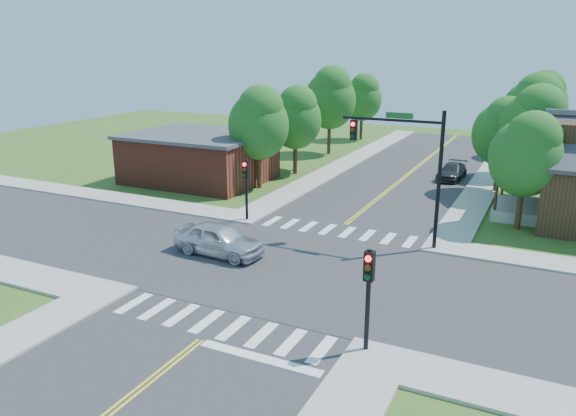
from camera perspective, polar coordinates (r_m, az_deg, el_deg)
The scene contains 25 objects.
ground at distance 26.87m, azimuth 0.24°, elevation -6.23°, with size 100.00×100.00×0.00m, color #315A1C.
road_ns at distance 26.87m, azimuth 0.24°, elevation -6.19°, with size 10.00×90.00×0.04m, color #2D2D30.
road_ew at distance 26.86m, azimuth 0.24°, elevation -6.18°, with size 90.00×10.00×0.04m, color #2D2D30.
intersection_patch at distance 26.87m, azimuth 0.24°, elevation -6.23°, with size 10.20×10.20×0.06m, color #2D2D30.
sidewalk_nw at distance 47.63m, azimuth -8.72°, elevation 3.74°, with size 40.00×40.00×0.14m.
crosswalk_north at distance 32.20m, azimuth 5.03°, elevation -2.31°, with size 8.85×2.00×0.01m.
crosswalk_south at distance 21.96m, azimuth -6.93°, elevation -11.67°, with size 8.85×2.00×0.01m.
centerline at distance 26.86m, azimuth 0.24°, elevation -6.14°, with size 0.30×90.00×0.01m.
stop_bar at distance 19.81m, azimuth -2.87°, elevation -15.06°, with size 4.60×0.45×0.09m, color white.
signal_mast_ne at distance 29.30m, azimuth 12.02°, elevation 5.24°, with size 5.30×0.42×7.20m.
signal_pole_se at distance 19.12m, azimuth 8.17°, elevation -7.44°, with size 0.34×0.42×3.80m.
signal_pole_nw at distance 33.26m, azimuth -4.30°, elevation 3.00°, with size 0.34×0.42×3.80m.
building_nw at distance 44.25m, azimuth -9.00°, elevation 5.16°, with size 10.40×8.40×3.73m.
tree_e_a at distance 34.14m, azimuth 23.15°, elevation 5.20°, with size 4.03×3.83×6.85m.
tree_e_b at distance 41.14m, azimuth 23.76°, elevation 7.78°, with size 4.63×4.40×7.87m.
tree_e_c at distance 48.13m, azimuth 23.73°, elevation 9.17°, with size 4.88×4.63×8.29m.
tree_e_d at distance 57.71m, azimuth 24.35°, elevation 9.93°, with size 4.75×4.51×8.08m.
tree_w_a at distance 40.92m, azimuth -2.95°, elevation 8.82°, with size 4.46×4.24×7.59m.
tree_w_b at distance 46.85m, azimuth 0.83°, elevation 9.33°, with size 4.12×3.92×7.01m.
tree_w_c at distance 54.37m, azimuth 4.34°, elevation 11.25°, with size 4.96×4.71×8.44m.
tree_w_d at distance 63.20m, azimuth 7.61°, elevation 11.19°, with size 4.30×4.09×7.31m.
tree_house at distance 42.41m, azimuth 21.00°, elevation 7.41°, with size 4.06×3.85×6.90m.
tree_bldg at distance 45.62m, azimuth 0.82°, elevation 9.33°, with size 4.26×4.05×7.24m.
car_silver at distance 28.51m, azimuth -7.04°, elevation -3.24°, with size 4.93×2.26×1.64m, color silver.
car_dgrey at distance 46.10m, azimuth 16.31°, elevation 3.54°, with size 1.94×4.33×1.23m, color #292B2D.
Camera 1 is at (10.73, -22.37, 10.32)m, focal length 35.00 mm.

